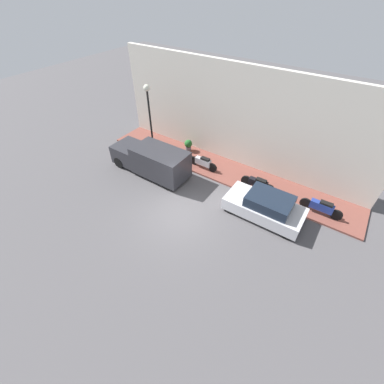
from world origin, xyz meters
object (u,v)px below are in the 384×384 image
Objects in this scene: parked_car at (265,207)px; streetlamp at (149,106)px; potted_plant at (188,145)px; scooter_silver at (203,162)px; motorcycle_black at (258,184)px; delivery_van at (151,159)px; motorcycle_blue at (322,207)px.

parked_car is 0.87× the size of streetlamp.
streetlamp is (1.42, 8.71, 2.69)m from parked_car.
parked_car is at bearing -112.97° from potted_plant.
motorcycle_black reaches higher than scooter_silver.
streetlamp is 3.69m from potted_plant.
motorcycle_black is at bearing -72.41° from delivery_van.
delivery_van is at bearing 107.59° from motorcycle_black.
scooter_silver is (1.69, 4.80, -0.12)m from parked_car.
parked_car is at bearing -99.24° from streetlamp.
scooter_silver is 4.82m from streetlamp.
motorcycle_blue is at bearing -77.92° from delivery_van.
parked_car is 9.22m from streetlamp.
delivery_van is at bearing 92.84° from parked_car.
delivery_van is 6.37× the size of potted_plant.
streetlamp reaches higher than parked_car.
streetlamp is at bearing 37.66° from delivery_van.
potted_plant is (2.88, 6.79, -0.10)m from parked_car.
motorcycle_blue is at bearing -88.42° from motorcycle_black.
motorcycle_black is at bearing -88.48° from streetlamp.
scooter_silver is 0.44× the size of streetlamp.
streetlamp reaches higher than motorcycle_blue.
scooter_silver is 2.31m from potted_plant.
motorcycle_blue is (1.72, -2.38, -0.10)m from parked_car.
scooter_silver is at bearing 70.61° from parked_car.
parked_car is 7.35m from delivery_van.
delivery_van is 3.31m from potted_plant.
potted_plant is (1.46, -1.92, -2.80)m from streetlamp.
motorcycle_blue is at bearing -54.23° from parked_car.
motorcycle_blue is (2.08, -9.71, -0.39)m from delivery_van.
delivery_van is 2.41× the size of motorcycle_blue.
streetlamp is at bearing 91.52° from motorcycle_black.
potted_plant is at bearing -52.81° from streetlamp.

